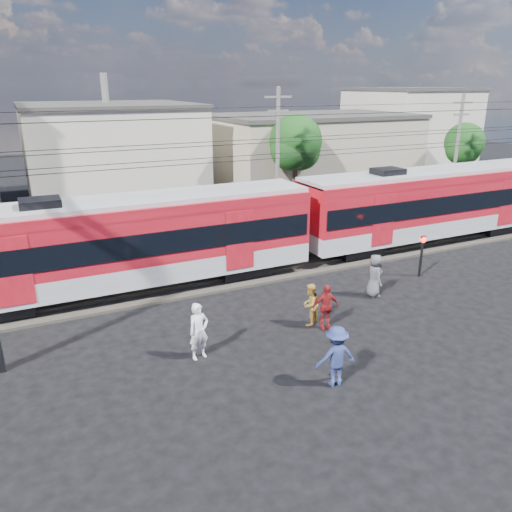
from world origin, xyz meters
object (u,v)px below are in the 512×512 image
object	(u,v)px
pedestrian_a	(199,331)
car_silver	(473,196)
commuter_train	(133,239)
crossing_signal	(422,249)
pedestrian_c	(336,356)

from	to	relation	value
pedestrian_a	car_silver	size ratio (longest dim) A/B	0.50
commuter_train	crossing_signal	distance (m)	13.10
commuter_train	pedestrian_c	world-z (taller)	commuter_train
commuter_train	pedestrian_c	size ratio (longest dim) A/B	26.12
pedestrian_a	car_silver	bearing A→B (deg)	13.40
pedestrian_c	crossing_signal	world-z (taller)	crossing_signal
commuter_train	car_silver	xyz separation A→B (m)	(26.57, 5.73, -1.74)
pedestrian_c	car_silver	xyz separation A→B (m)	(22.83, 15.44, -0.30)
pedestrian_a	crossing_signal	xyz separation A→B (m)	(11.87, 2.53, 0.41)
commuter_train	pedestrian_c	bearing A→B (deg)	-68.92
pedestrian_c	car_silver	distance (m)	27.56
pedestrian_a	car_silver	distance (m)	28.69
commuter_train	crossing_signal	bearing A→B (deg)	-17.45
car_silver	pedestrian_a	bearing A→B (deg)	103.09
commuter_train	pedestrian_a	world-z (taller)	commuter_train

